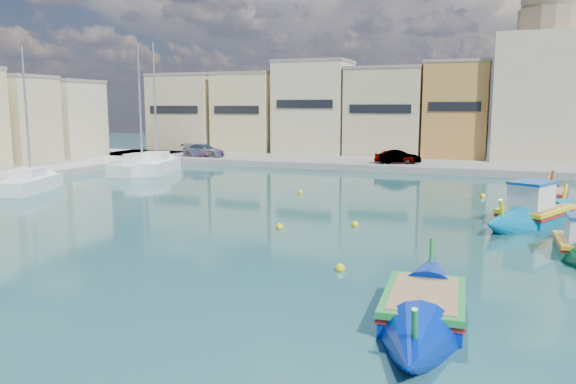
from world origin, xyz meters
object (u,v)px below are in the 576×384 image
at_px(luzzu_green, 540,198).
at_px(yacht_mid, 41,182).
at_px(church_block, 549,79).
at_px(luzzu_turquoise_cabin, 535,215).
at_px(yacht_north, 163,165).
at_px(yacht_midnorth, 152,167).
at_px(luzzu_cyan_mid, 546,197).
at_px(luzzu_blue_south, 424,309).

distance_m(luzzu_green, yacht_mid, 33.99).
distance_m(church_block, luzzu_turquoise_cabin, 31.65).
relative_size(yacht_north, yacht_midnorth, 1.03).
bearing_deg(luzzu_green, yacht_mid, -170.23).
distance_m(church_block, luzzu_green, 25.44).
bearing_deg(luzzu_cyan_mid, yacht_mid, -169.86).
distance_m(luzzu_green, yacht_north, 32.12).
height_order(yacht_north, yacht_mid, yacht_north).
bearing_deg(luzzu_turquoise_cabin, luzzu_green, 84.63).
bearing_deg(luzzu_blue_south, church_block, 82.74).
distance_m(church_block, luzzu_blue_south, 46.90).
bearing_deg(yacht_mid, luzzu_green, 9.77).
xyz_separation_m(luzzu_cyan_mid, luzzu_blue_south, (-4.56, -22.06, -0.02)).
bearing_deg(yacht_midnorth, yacht_north, 83.99).
bearing_deg(yacht_north, luzzu_green, -12.27).
xyz_separation_m(luzzu_green, luzzu_blue_south, (-4.18, -21.77, 0.02)).
xyz_separation_m(luzzu_green, yacht_north, (-31.39, 6.83, 0.22)).
distance_m(luzzu_cyan_mid, luzzu_green, 0.48).
bearing_deg(luzzu_green, church_block, 86.07).
bearing_deg(yacht_north, yacht_mid, -99.54).
relative_size(luzzu_cyan_mid, luzzu_blue_south, 1.05).
height_order(church_block, yacht_north, church_block).
relative_size(luzzu_green, luzzu_blue_south, 0.86).
bearing_deg(luzzu_cyan_mid, luzzu_turquoise_cabin, -98.30).
xyz_separation_m(luzzu_blue_south, yacht_midnorth, (-27.37, 27.06, 0.19)).
height_order(luzzu_turquoise_cabin, luzzu_blue_south, luzzu_turquoise_cabin).
distance_m(yacht_midnorth, yacht_mid, 11.22).
bearing_deg(yacht_midnorth, luzzu_turquoise_cabin, -20.84).
relative_size(luzzu_cyan_mid, yacht_mid, 0.92).
distance_m(yacht_north, yacht_mid, 12.77).
xyz_separation_m(yacht_north, yacht_mid, (-2.12, -12.59, -0.06)).
height_order(church_block, yacht_midnorth, church_block).
bearing_deg(luzzu_turquoise_cabin, yacht_north, 156.60).
distance_m(luzzu_turquoise_cabin, yacht_midnorth, 33.10).
relative_size(luzzu_green, yacht_mid, 0.75).
bearing_deg(yacht_north, luzzu_turquoise_cabin, -23.40).
relative_size(luzzu_turquoise_cabin, yacht_north, 0.84).
bearing_deg(luzzu_blue_south, yacht_north, 133.57).
bearing_deg(luzzu_turquoise_cabin, yacht_midnorth, 159.16).
bearing_deg(yacht_north, yacht_midnorth, -96.01).
relative_size(church_block, yacht_midnorth, 1.61).
distance_m(luzzu_cyan_mid, yacht_mid, 34.42).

